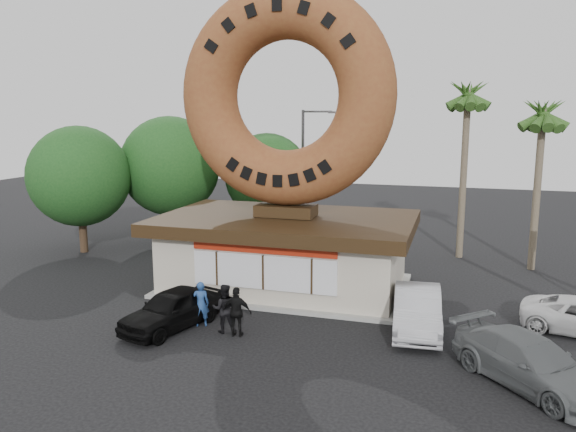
# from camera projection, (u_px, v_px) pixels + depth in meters

# --- Properties ---
(ground) EXTENTS (90.00, 90.00, 0.00)m
(ground) POSITION_uv_depth(u_px,v_px,m) (236.00, 337.00, 19.85)
(ground) COLOR black
(ground) RESTS_ON ground
(donut_shop) EXTENTS (11.20, 7.20, 3.80)m
(donut_shop) POSITION_uv_depth(u_px,v_px,m) (286.00, 250.00, 25.16)
(donut_shop) COLOR beige
(donut_shop) RESTS_ON ground
(giant_donut) EXTENTS (9.43, 2.40, 9.43)m
(giant_donut) POSITION_uv_depth(u_px,v_px,m) (286.00, 96.00, 23.96)
(giant_donut) COLOR brown
(giant_donut) RESTS_ON donut_shop
(tree_west) EXTENTS (6.00, 6.00, 7.65)m
(tree_west) POSITION_uv_depth(u_px,v_px,m) (170.00, 166.00, 33.97)
(tree_west) COLOR #473321
(tree_west) RESTS_ON ground
(tree_mid) EXTENTS (5.20, 5.20, 6.63)m
(tree_mid) POSITION_uv_depth(u_px,v_px,m) (267.00, 176.00, 34.39)
(tree_mid) COLOR #473321
(tree_mid) RESTS_ON ground
(tree_far) EXTENTS (5.60, 5.60, 7.14)m
(tree_far) POSITION_uv_depth(u_px,v_px,m) (79.00, 176.00, 31.27)
(tree_far) COLOR #473321
(tree_far) RESTS_ON ground
(palm_near) EXTENTS (2.60, 2.60, 9.75)m
(palm_near) POSITION_uv_depth(u_px,v_px,m) (468.00, 101.00, 29.35)
(palm_near) COLOR #726651
(palm_near) RESTS_ON ground
(palm_far) EXTENTS (2.60, 2.60, 8.75)m
(palm_far) POSITION_uv_depth(u_px,v_px,m) (543.00, 120.00, 27.11)
(palm_far) COLOR #726651
(palm_far) RESTS_ON ground
(street_lamp) EXTENTS (2.11, 0.20, 8.00)m
(street_lamp) POSITION_uv_depth(u_px,v_px,m) (305.00, 168.00, 34.63)
(street_lamp) COLOR #59595E
(street_lamp) RESTS_ON ground
(person_left) EXTENTS (0.73, 0.62, 1.70)m
(person_left) POSITION_uv_depth(u_px,v_px,m) (201.00, 304.00, 20.72)
(person_left) COLOR navy
(person_left) RESTS_ON ground
(person_center) EXTENTS (1.05, 0.94, 1.78)m
(person_center) POSITION_uv_depth(u_px,v_px,m) (224.00, 308.00, 20.11)
(person_center) COLOR black
(person_center) RESTS_ON ground
(person_right) EXTENTS (1.09, 0.53, 1.79)m
(person_right) POSITION_uv_depth(u_px,v_px,m) (237.00, 312.00, 19.74)
(person_right) COLOR black
(person_right) RESTS_ON ground
(car_black) EXTENTS (2.91, 4.59, 1.46)m
(car_black) POSITION_uv_depth(u_px,v_px,m) (172.00, 309.00, 20.54)
(car_black) COLOR black
(car_black) RESTS_ON ground
(car_silver) EXTENTS (2.02, 4.80, 1.54)m
(car_silver) POSITION_uv_depth(u_px,v_px,m) (417.00, 309.00, 20.36)
(car_silver) COLOR #B4B4B9
(car_silver) RESTS_ON ground
(car_grey) EXTENTS (4.85, 4.98, 1.43)m
(car_grey) POSITION_uv_depth(u_px,v_px,m) (530.00, 362.00, 16.18)
(car_grey) COLOR slate
(car_grey) RESTS_ON ground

